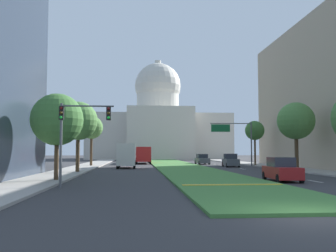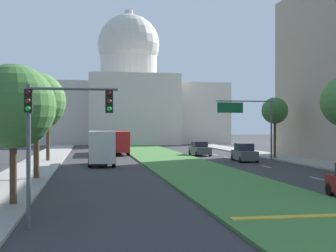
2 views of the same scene
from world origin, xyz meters
name	(u,v)px [view 1 (image 1 of 2)]	position (x,y,z in m)	size (l,w,h in m)	color
ground_plane	(174,165)	(0.00, 47.83, 0.00)	(260.00, 260.00, 0.00)	#333335
grass_median	(177,166)	(0.00, 43.05, 0.07)	(6.99, 86.09, 0.14)	#427A38
median_curb_nose	(232,185)	(0.00, 10.63, 0.16)	(6.29, 0.50, 0.04)	gold
lane_dashes_right	(233,167)	(7.31, 38.43, 0.00)	(0.16, 48.37, 0.01)	silver
sidewalk_left	(83,167)	(-13.12, 38.26, 0.07)	(4.00, 86.09, 0.15)	#9E9991
sidewalk_right	(275,167)	(13.12, 38.26, 0.07)	(4.00, 86.09, 0.15)	#9E9991
capitol_building	(158,127)	(0.00, 94.84, 9.07)	(38.86, 27.69, 28.65)	beige
traffic_light_near_left	(75,126)	(-9.78, 10.84, 3.80)	(3.34, 0.35, 5.20)	#515456
overhead_guide_sign	(236,134)	(8.46, 41.41, 4.68)	(6.23, 0.20, 6.50)	#515456
street_tree_left_near	(57,120)	(-11.89, 15.73, 4.58)	(3.88, 3.88, 6.53)	#4C3823
street_tree_left_mid	(78,121)	(-12.01, 26.42, 5.32)	(3.98, 3.98, 7.34)	#4C3823
street_tree_right_mid	(296,121)	(11.89, 28.22, 5.62)	(4.19, 4.19, 7.75)	#4C3823
street_tree_left_far	(92,128)	(-12.62, 42.85, 5.62)	(3.33, 3.33, 7.34)	#4C3823
street_tree_right_far	(255,131)	(11.90, 43.12, 5.33)	(2.93, 2.93, 6.84)	#4C3823
sedan_lead_stopped	(282,170)	(4.87, 14.89, 0.83)	(2.08, 4.44, 1.79)	maroon
sedan_midblock	(231,161)	(7.31, 39.96, 0.86)	(2.10, 4.28, 1.87)	#4C5156
sedan_distant	(202,159)	(5.02, 50.20, 0.81)	(2.02, 4.30, 1.74)	#4C5156
box_truck_delivery	(126,155)	(-7.36, 37.27, 1.68)	(2.40, 6.40, 3.20)	maroon
city_bus	(143,154)	(-4.87, 55.36, 1.77)	(2.62, 11.00, 2.95)	#B21E1E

